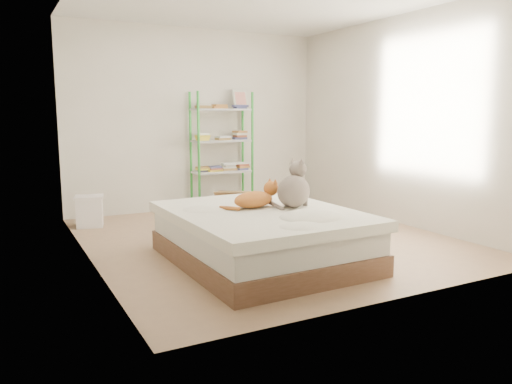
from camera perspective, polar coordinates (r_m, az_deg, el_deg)
room at (r=5.48m, az=1.15°, el=8.00°), size 3.81×4.21×2.61m
bed at (r=4.72m, az=0.62°, el=-5.05°), size 1.60×1.98×0.50m
orange_cat at (r=4.77m, az=-0.28°, el=-0.62°), size 0.54×0.34×0.20m
grey_cat at (r=4.78m, az=4.33°, el=0.89°), size 0.50×0.48×0.45m
shelf_unit at (r=7.32m, az=-3.88°, el=4.86°), size 0.88×0.36×1.74m
cardboard_box at (r=6.90m, az=-2.66°, el=-1.35°), size 0.57×0.60×0.36m
white_bin at (r=6.52m, az=-18.48°, el=-2.07°), size 0.39×0.36×0.39m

